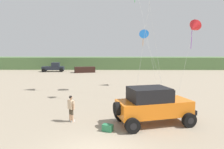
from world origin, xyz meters
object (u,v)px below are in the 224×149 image
Objects in this scene: distant_sedan at (85,70)px; kite_orange_streamer at (194,27)px; cooler_box at (108,128)px; distant_pickup at (54,67)px; kite_blue_swept at (144,36)px; person_watching at (71,107)px; jeep at (153,105)px.

distant_sedan is 26.79m from kite_orange_streamer.
distant_pickup is (-12.79, 33.03, 0.75)m from cooler_box.
distant_sedan is at bearing -14.11° from distant_pickup.
kite_orange_streamer is 7.11m from kite_blue_swept.
kite_blue_swept is (6.47, 13.60, 5.41)m from person_watching.
cooler_box is 35.43m from distant_pickup.
kite_orange_streamer reaches higher than distant_sedan.
kite_orange_streamer is at bearing 36.48° from person_watching.
kite_blue_swept is at bearing -46.62° from distant_pickup.
jeep is at bearing 45.75° from cooler_box.
distant_sedan is at bearing 105.78° from jeep.
person_watching is at bearing -115.45° from kite_blue_swept.
person_watching is (-5.02, 0.36, -0.26)m from jeep.
person_watching is 14.05m from kite_orange_streamer.
distant_pickup is 0.67× the size of kite_blue_swept.
kite_blue_swept is at bearing -74.37° from distant_sedan.
distant_sedan is at bearing 123.12° from cooler_box.
cooler_box is (2.33, -1.51, -0.75)m from person_watching.
distant_pickup is 25.24m from kite_blue_swept.
kite_blue_swept reaches higher than jeep.
cooler_box is at bearing -33.00° from person_watching.
jeep is at bearing -64.09° from distant_pickup.
kite_blue_swept is (-3.84, 5.98, -0.33)m from kite_orange_streamer.
kite_blue_swept is (4.14, 15.11, 6.16)m from cooler_box.
jeep reaches higher than distant_sedan.
kite_blue_swept reaches higher than cooler_box.
kite_blue_swept is (9.96, -16.17, 5.75)m from distant_sedan.
cooler_box is at bearing -131.14° from kite_orange_streamer.
distant_pickup is at bearing 108.36° from person_watching.
jeep is 5.04m from person_watching.
person_watching is 16.01m from kite_blue_swept.
kite_blue_swept reaches higher than distant_pickup.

